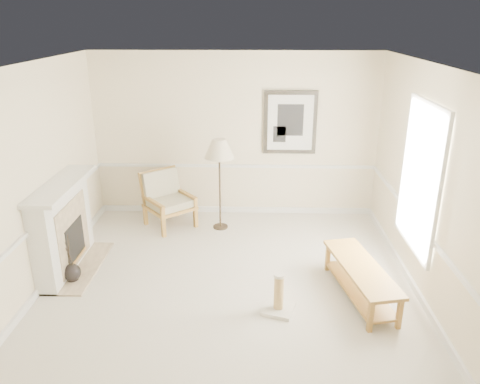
{
  "coord_description": "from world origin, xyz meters",
  "views": [
    {
      "loc": [
        0.32,
        -5.3,
        3.43
      ],
      "look_at": [
        0.14,
        0.7,
        1.17
      ],
      "focal_mm": 35.0,
      "sensor_mm": 36.0,
      "label": 1
    }
  ],
  "objects_px": {
    "floor_vase": "(72,273)",
    "bench": "(361,276)",
    "scratching_post": "(278,299)",
    "armchair": "(166,197)",
    "floor_lamp": "(219,151)"
  },
  "relations": [
    {
      "from": "armchair",
      "to": "floor_lamp",
      "type": "height_order",
      "value": "floor_lamp"
    },
    {
      "from": "floor_vase",
      "to": "scratching_post",
      "type": "height_order",
      "value": "floor_vase"
    },
    {
      "from": "floor_vase",
      "to": "bench",
      "type": "xyz_separation_m",
      "value": [
        3.87,
        -0.24,
        0.17
      ]
    },
    {
      "from": "armchair",
      "to": "scratching_post",
      "type": "bearing_deg",
      "value": -94.41
    },
    {
      "from": "floor_vase",
      "to": "armchair",
      "type": "xyz_separation_m",
      "value": [
        0.97,
        1.95,
        0.38
      ]
    },
    {
      "from": "armchair",
      "to": "scratching_post",
      "type": "relative_size",
      "value": 2.0
    },
    {
      "from": "floor_vase",
      "to": "floor_lamp",
      "type": "relative_size",
      "value": 0.46
    },
    {
      "from": "armchair",
      "to": "floor_vase",
      "type": "bearing_deg",
      "value": -156.58
    },
    {
      "from": "floor_lamp",
      "to": "scratching_post",
      "type": "height_order",
      "value": "floor_lamp"
    },
    {
      "from": "floor_vase",
      "to": "scratching_post",
      "type": "xyz_separation_m",
      "value": [
        2.8,
        -0.6,
        0.03
      ]
    },
    {
      "from": "floor_vase",
      "to": "floor_lamp",
      "type": "height_order",
      "value": "floor_lamp"
    },
    {
      "from": "floor_vase",
      "to": "scratching_post",
      "type": "distance_m",
      "value": 2.86
    },
    {
      "from": "bench",
      "to": "scratching_post",
      "type": "bearing_deg",
      "value": -161.49
    },
    {
      "from": "floor_vase",
      "to": "bench",
      "type": "bearing_deg",
      "value": -3.54
    },
    {
      "from": "floor_vase",
      "to": "armchair",
      "type": "relative_size",
      "value": 0.69
    }
  ]
}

